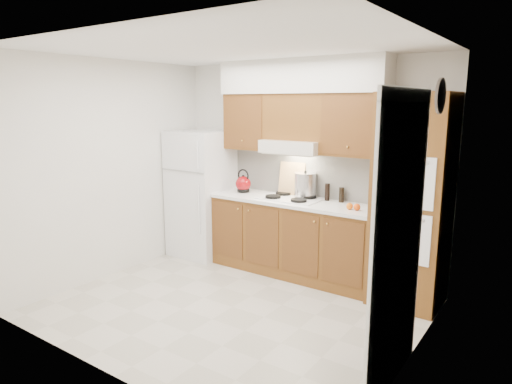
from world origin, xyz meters
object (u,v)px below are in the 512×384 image
(stock_pot, at_px, (305,185))
(oven_cabinet, at_px, (412,201))
(fridge, at_px, (202,194))
(kettle, at_px, (243,184))

(stock_pot, bearing_deg, oven_cabinet, -7.72)
(fridge, bearing_deg, stock_pot, 8.30)
(kettle, bearing_deg, oven_cabinet, 5.60)
(kettle, xyz_separation_m, stock_pot, (0.84, 0.14, 0.06))
(fridge, height_order, oven_cabinet, oven_cabinet)
(fridge, bearing_deg, kettle, 6.94)
(oven_cabinet, xyz_separation_m, kettle, (-2.19, 0.04, -0.05))
(kettle, relative_size, stock_pot, 0.74)
(oven_cabinet, xyz_separation_m, stock_pot, (-1.35, 0.18, 0.01))
(fridge, height_order, kettle, fridge)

